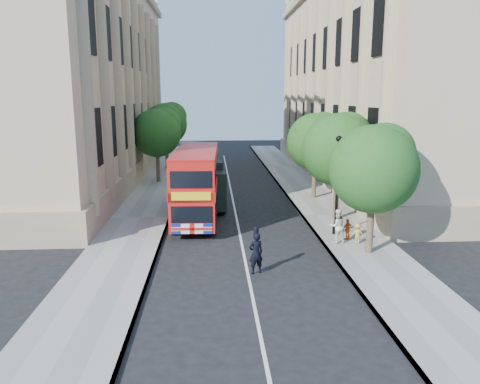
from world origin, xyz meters
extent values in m
plane|color=black|center=(0.00, 0.00, 0.00)|extent=(120.00, 120.00, 0.00)
cube|color=gray|center=(5.75, 10.00, 0.06)|extent=(3.50, 80.00, 0.12)
cube|color=gray|center=(-5.75, 10.00, 0.06)|extent=(3.50, 80.00, 0.12)
cube|color=tan|center=(13.80, 24.00, 9.00)|extent=(12.00, 38.00, 18.00)
cube|color=tan|center=(-13.80, 24.00, 9.00)|extent=(12.00, 38.00, 18.00)
cylinder|color=#473828|center=(5.80, 3.00, 1.43)|extent=(0.32, 0.32, 2.86)
sphere|color=#264D19|center=(5.80, 3.00, 4.03)|extent=(4.00, 4.00, 4.00)
sphere|color=#264D19|center=(6.40, 3.40, 4.68)|extent=(2.80, 2.80, 2.80)
sphere|color=#264D19|center=(5.30, 2.70, 4.55)|extent=(2.60, 2.60, 2.60)
cylinder|color=#473828|center=(5.80, 9.00, 1.50)|extent=(0.32, 0.32, 2.99)
sphere|color=#264D19|center=(5.80, 9.00, 4.22)|extent=(4.20, 4.20, 4.20)
sphere|color=#264D19|center=(6.40, 9.40, 4.90)|extent=(2.94, 2.94, 2.94)
sphere|color=#264D19|center=(5.30, 8.70, 4.76)|extent=(2.73, 2.73, 2.73)
cylinder|color=#473828|center=(5.80, 15.00, 1.45)|extent=(0.32, 0.32, 2.90)
sphere|color=#264D19|center=(5.80, 15.00, 4.09)|extent=(4.00, 4.00, 4.00)
sphere|color=#264D19|center=(6.40, 15.40, 4.75)|extent=(2.80, 2.80, 2.80)
sphere|color=#264D19|center=(5.30, 14.70, 4.62)|extent=(2.60, 2.60, 2.60)
cylinder|color=#473828|center=(-6.00, 22.00, 1.50)|extent=(0.32, 0.32, 2.99)
sphere|color=#264D19|center=(-6.00, 22.00, 4.22)|extent=(4.00, 4.00, 4.00)
sphere|color=#264D19|center=(-5.40, 22.40, 4.90)|extent=(2.80, 2.80, 2.80)
sphere|color=#264D19|center=(-6.50, 21.70, 4.76)|extent=(2.60, 2.60, 2.60)
cylinder|color=#473828|center=(-6.00, 30.00, 1.58)|extent=(0.32, 0.32, 3.17)
sphere|color=#264D19|center=(-6.00, 30.00, 4.46)|extent=(4.20, 4.20, 4.20)
sphere|color=#264D19|center=(-5.40, 30.40, 5.18)|extent=(2.94, 2.94, 2.94)
sphere|color=#264D19|center=(-6.50, 29.70, 5.04)|extent=(2.73, 2.73, 2.73)
cylinder|color=black|center=(5.00, 6.00, 0.37)|extent=(0.30, 0.30, 0.50)
cylinder|color=black|center=(5.00, 6.00, 2.62)|extent=(0.14, 0.14, 5.00)
sphere|color=black|center=(5.00, 6.00, 5.12)|extent=(0.32, 0.32, 0.32)
cube|color=#B5120C|center=(-2.35, 9.82, 2.26)|extent=(2.60, 8.93, 3.68)
cube|color=black|center=(-2.35, 9.82, 1.45)|extent=(2.64, 8.37, 0.84)
cube|color=black|center=(-2.35, 9.82, 3.22)|extent=(2.64, 8.37, 0.84)
cube|color=yellow|center=(-2.48, 5.39, 2.38)|extent=(1.96, 0.14, 0.42)
cylinder|color=black|center=(-3.50, 6.72, 0.47)|extent=(0.29, 0.94, 0.93)
cylinder|color=black|center=(-1.39, 6.66, 0.47)|extent=(0.29, 0.94, 0.93)
cylinder|color=black|center=(-3.31, 12.78, 0.47)|extent=(0.29, 0.94, 0.93)
cylinder|color=black|center=(-1.21, 12.72, 0.47)|extent=(0.29, 0.94, 0.93)
cube|color=black|center=(-1.78, 11.09, 1.50)|extent=(2.42, 2.22, 2.33)
cube|color=black|center=(-1.68, 10.15, 1.78)|extent=(2.00, 0.30, 0.78)
cube|color=black|center=(-2.03, 13.53, 1.72)|extent=(2.58, 3.77, 2.78)
cube|color=black|center=(-1.96, 12.86, 0.39)|extent=(2.54, 5.51, 0.28)
cylinder|color=black|center=(-2.76, 10.88, 0.44)|extent=(0.33, 0.91, 0.89)
cylinder|color=black|center=(-0.77, 11.08, 0.44)|extent=(0.33, 0.91, 0.89)
cylinder|color=black|center=(-3.14, 14.53, 0.44)|extent=(0.33, 0.91, 0.89)
cylinder|color=black|center=(-1.15, 14.73, 0.44)|extent=(0.33, 0.91, 0.89)
imported|color=black|center=(0.34, 1.00, 0.88)|extent=(0.74, 0.61, 1.76)
imported|color=white|center=(4.68, 4.52, 0.97)|extent=(0.91, 0.75, 1.70)
imported|color=orange|center=(5.35, 4.98, 0.66)|extent=(0.68, 0.53, 1.07)
imported|color=gold|center=(5.65, 4.33, 0.62)|extent=(0.69, 0.44, 1.01)
camera|label=1|loc=(-1.41, -17.33, 7.27)|focal=35.00mm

